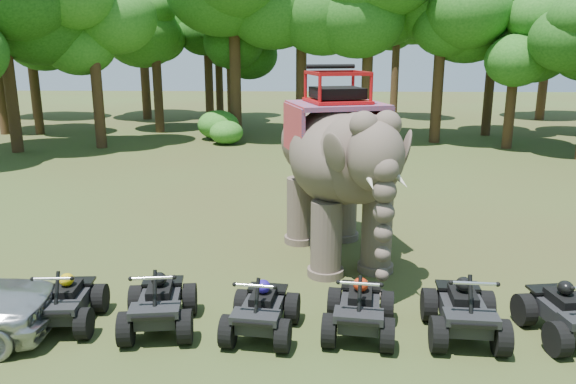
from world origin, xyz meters
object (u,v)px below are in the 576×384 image
(atv_2, at_px, (261,303))
(atv_5, at_px, (569,305))
(atv_3, at_px, (360,301))
(atv_1, at_px, (159,296))
(atv_4, at_px, (464,302))
(atv_0, at_px, (65,295))
(elephant, at_px, (337,165))

(atv_2, xyz_separation_m, atv_5, (5.43, 0.07, 0.02))
(atv_2, height_order, atv_5, atv_5)
(atv_3, height_order, atv_5, atv_5)
(atv_3, bearing_deg, atv_5, 6.98)
(atv_1, distance_m, atv_5, 7.32)
(atv_1, distance_m, atv_4, 5.49)
(atv_0, distance_m, atv_2, 3.66)
(atv_0, xyz_separation_m, atv_5, (9.08, -0.15, 0.04))
(atv_5, bearing_deg, elephant, 126.45)
(atv_0, height_order, atv_5, atv_5)
(atv_0, bearing_deg, atv_3, -5.92)
(atv_4, distance_m, atv_5, 1.83)
(atv_3, bearing_deg, atv_1, -173.45)
(atv_1, height_order, atv_5, atv_1)
(atv_1, relative_size, atv_2, 1.05)
(elephant, bearing_deg, atv_5, -60.62)
(atv_4, height_order, atv_5, atv_4)
(atv_1, xyz_separation_m, atv_4, (5.49, -0.09, 0.02))
(elephant, xyz_separation_m, atv_3, (0.26, -3.91, -1.68))
(atv_0, height_order, atv_3, atv_3)
(elephant, relative_size, atv_1, 3.18)
(elephant, height_order, atv_1, elephant)
(elephant, distance_m, atv_4, 4.77)
(elephant, xyz_separation_m, atv_0, (-5.16, -3.79, -1.71))
(atv_1, bearing_deg, atv_3, -8.21)
(elephant, bearing_deg, atv_1, -146.84)
(atv_4, xyz_separation_m, atv_5, (1.83, 0.01, -0.03))
(atv_2, bearing_deg, atv_4, 7.91)
(atv_3, distance_m, atv_4, 1.84)
(atv_0, bearing_deg, elephant, 31.72)
(atv_3, bearing_deg, elephant, 101.13)
(elephant, bearing_deg, atv_4, -77.54)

